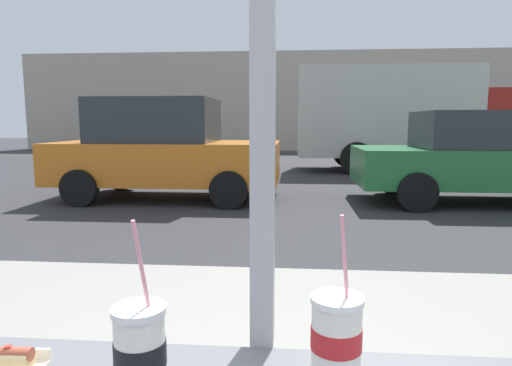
{
  "coord_description": "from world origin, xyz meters",
  "views": [
    {
      "loc": [
        0.06,
        -0.85,
        1.44
      ],
      "look_at": [
        -0.21,
        2.4,
        0.99
      ],
      "focal_mm": 31.14,
      "sensor_mm": 36.0,
      "label": 1
    }
  ],
  "objects_px": {
    "parked_car_orange": "(164,149)",
    "parked_car_green": "(484,156)",
    "soda_cup_right": "(336,337)",
    "box_truck": "(408,116)",
    "soda_cup_left": "(140,352)"
  },
  "relations": [
    {
      "from": "parked_car_orange",
      "to": "parked_car_green",
      "type": "relative_size",
      "value": 0.93
    },
    {
      "from": "parked_car_orange",
      "to": "soda_cup_right",
      "type": "bearing_deg",
      "value": -71.33
    },
    {
      "from": "soda_cup_right",
      "to": "box_truck",
      "type": "xyz_separation_m",
      "value": [
        3.27,
        12.65,
        0.58
      ]
    },
    {
      "from": "soda_cup_right",
      "to": "parked_car_green",
      "type": "xyz_separation_m",
      "value": [
        3.31,
        7.37,
        -0.2
      ]
    },
    {
      "from": "soda_cup_left",
      "to": "parked_car_green",
      "type": "xyz_separation_m",
      "value": [
        3.65,
        7.46,
        -0.21
      ]
    },
    {
      "from": "soda_cup_right",
      "to": "parked_car_orange",
      "type": "xyz_separation_m",
      "value": [
        -2.49,
        7.37,
        -0.11
      ]
    },
    {
      "from": "parked_car_orange",
      "to": "box_truck",
      "type": "height_order",
      "value": "box_truck"
    },
    {
      "from": "box_truck",
      "to": "soda_cup_right",
      "type": "bearing_deg",
      "value": -104.5
    },
    {
      "from": "soda_cup_right",
      "to": "parked_car_orange",
      "type": "relative_size",
      "value": 0.08
    },
    {
      "from": "soda_cup_left",
      "to": "parked_car_green",
      "type": "height_order",
      "value": "parked_car_green"
    },
    {
      "from": "parked_car_orange",
      "to": "box_truck",
      "type": "relative_size",
      "value": 0.62
    },
    {
      "from": "parked_car_green",
      "to": "soda_cup_right",
      "type": "bearing_deg",
      "value": -114.17
    },
    {
      "from": "soda_cup_left",
      "to": "box_truck",
      "type": "distance_m",
      "value": 13.26
    },
    {
      "from": "soda_cup_left",
      "to": "parked_car_orange",
      "type": "distance_m",
      "value": 7.77
    },
    {
      "from": "parked_car_green",
      "to": "box_truck",
      "type": "xyz_separation_m",
      "value": [
        -0.04,
        5.28,
        0.79
      ]
    }
  ]
}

